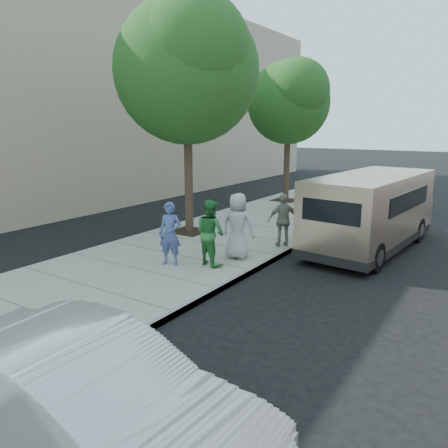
# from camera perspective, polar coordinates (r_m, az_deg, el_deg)

# --- Properties ---
(ground) EXTENTS (120.00, 120.00, 0.00)m
(ground) POSITION_cam_1_polar(r_m,az_deg,el_deg) (11.88, -2.79, -5.41)
(ground) COLOR black
(ground) RESTS_ON ground
(sidewalk) EXTENTS (5.00, 60.00, 0.15)m
(sidewalk) POSITION_cam_1_polar(r_m,az_deg,el_deg) (12.45, -6.53, -4.26)
(sidewalk) COLOR gray
(sidewalk) RESTS_ON ground
(curb_face) EXTENTS (0.12, 60.00, 0.16)m
(curb_face) POSITION_cam_1_polar(r_m,az_deg,el_deg) (11.11, 3.26, -6.32)
(curb_face) COLOR gray
(curb_face) RESTS_ON ground
(near_building) EXTENTS (8.00, 44.00, 10.00)m
(near_building) POSITION_cam_1_polar(r_m,az_deg,el_deg) (21.76, -26.89, 14.88)
(near_building) COLOR tan
(near_building) RESTS_ON ground
(tree_near) EXTENTS (4.62, 4.60, 7.53)m
(tree_near) POSITION_cam_1_polar(r_m,az_deg,el_deg) (14.67, -4.75, 19.96)
(tree_near) COLOR black
(tree_near) RESTS_ON sidewalk
(tree_far) EXTENTS (3.92, 3.80, 6.49)m
(tree_far) POSITION_cam_1_polar(r_m,az_deg,el_deg) (21.12, 8.57, 15.86)
(tree_far) COLOR black
(tree_far) RESTS_ON sidewalk
(parking_meter) EXTENTS (0.32, 0.22, 1.47)m
(parking_meter) POSITION_cam_1_polar(r_m,az_deg,el_deg) (11.91, 1.98, 0.70)
(parking_meter) COLOR gray
(parking_meter) RESTS_ON sidewalk
(van) EXTENTS (2.58, 6.30, 2.28)m
(van) POSITION_cam_1_polar(r_m,az_deg,el_deg) (13.90, 18.76, 1.74)
(van) COLOR #D1B096
(van) RESTS_ON ground
(sedan) EXTENTS (4.61, 1.78, 1.50)m
(sedan) POSITION_cam_1_polar(r_m,az_deg,el_deg) (5.37, -17.58, -21.36)
(sedan) COLOR silver
(sedan) RESTS_ON ground
(person_officer) EXTENTS (0.69, 0.56, 1.65)m
(person_officer) POSITION_cam_1_polar(r_m,az_deg,el_deg) (11.34, -7.05, -1.26)
(person_officer) COLOR #455794
(person_officer) RESTS_ON sidewalk
(person_green_shirt) EXTENTS (0.98, 0.85, 1.72)m
(person_green_shirt) POSITION_cam_1_polar(r_m,az_deg,el_deg) (11.24, -1.79, -1.12)
(person_green_shirt) COLOR #297E37
(person_green_shirt) RESTS_ON sidewalk
(person_gray_shirt) EXTENTS (0.96, 0.71, 1.80)m
(person_gray_shirt) POSITION_cam_1_polar(r_m,az_deg,el_deg) (11.78, 1.80, -0.26)
(person_gray_shirt) COLOR #AEADB0
(person_gray_shirt) RESTS_ON sidewalk
(person_striped_polo) EXTENTS (0.98, 0.89, 1.60)m
(person_striped_polo) POSITION_cam_1_polar(r_m,az_deg,el_deg) (13.08, 7.79, 0.50)
(person_striped_polo) COLOR gray
(person_striped_polo) RESTS_ON sidewalk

